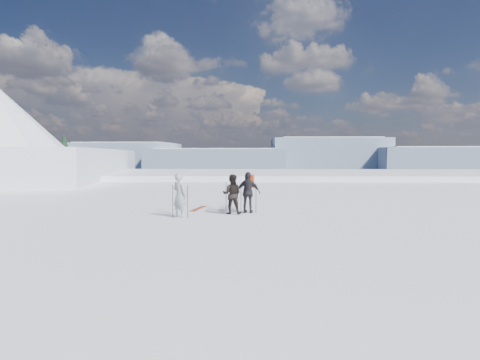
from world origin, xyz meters
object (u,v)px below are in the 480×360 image
(skier_dark, at_px, (232,194))
(skier_pack, at_px, (248,193))
(skier_grey, at_px, (179,195))
(skis_loose, at_px, (198,209))

(skier_dark, height_order, skier_pack, skier_pack)
(skier_grey, bearing_deg, skier_dark, -119.80)
(skier_grey, distance_m, skis_loose, 2.44)
(skier_pack, bearing_deg, skier_dark, 34.94)
(skis_loose, bearing_deg, skier_grey, -101.29)
(skis_loose, bearing_deg, skier_dark, -40.92)
(skier_pack, bearing_deg, skier_grey, 35.87)
(skier_grey, xyz_separation_m, skier_pack, (2.72, 1.13, -0.00))
(skier_dark, bearing_deg, skier_pack, -152.92)
(skier_pack, distance_m, skis_loose, 2.67)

